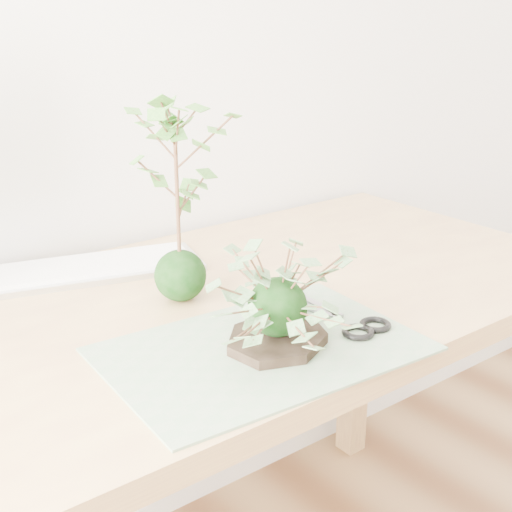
# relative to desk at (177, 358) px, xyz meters

# --- Properties ---
(desk) EXTENTS (1.60, 0.70, 0.74)m
(desk) POSITION_rel_desk_xyz_m (0.00, 0.00, 0.00)
(desk) COLOR tan
(desk) RESTS_ON ground_plane
(cutting_mat) EXTENTS (0.47, 0.33, 0.00)m
(cutting_mat) POSITION_rel_desk_xyz_m (0.03, -0.20, 0.09)
(cutting_mat) COLOR gray
(cutting_mat) RESTS_ON desk
(stone_dish) EXTENTS (0.23, 0.23, 0.01)m
(stone_dish) POSITION_rel_desk_xyz_m (0.05, -0.20, 0.10)
(stone_dish) COLOR black
(stone_dish) RESTS_ON cutting_mat
(ivy_kokedama) EXTENTS (0.32, 0.32, 0.18)m
(ivy_kokedama) POSITION_rel_desk_xyz_m (0.05, -0.20, 0.19)
(ivy_kokedama) COLOR black
(ivy_kokedama) RESTS_ON stone_dish
(maple_kokedama) EXTENTS (0.22, 0.22, 0.37)m
(maple_kokedama) POSITION_rel_desk_xyz_m (0.03, 0.03, 0.35)
(maple_kokedama) COLOR black
(maple_kokedama) RESTS_ON desk
(keyboard) EXTENTS (0.52, 0.27, 0.02)m
(keyboard) POSITION_rel_desk_xyz_m (-0.07, 0.26, 0.10)
(keyboard) COLOR #BDBDBD
(keyboard) RESTS_ON desk
(scissors) EXTENTS (0.09, 0.20, 0.01)m
(scissors) POSITION_rel_desk_xyz_m (0.19, -0.23, 0.10)
(scissors) COLOR gray
(scissors) RESTS_ON cutting_mat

